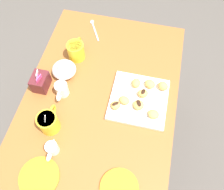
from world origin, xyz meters
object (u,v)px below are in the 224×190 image
at_px(pastry_plate_square, 139,100).
at_px(cream_pitcher_white, 62,89).
at_px(dining_table, 102,109).
at_px(beignet_6, 136,83).
at_px(beignet_2, 115,105).
at_px(coffee_mug_yellow_right, 76,50).
at_px(chocolate_sauce_pitcher, 52,148).
at_px(saucer_orange_left, 119,188).
at_px(ice_cream_bowl, 64,69).
at_px(coffee_mug_yellow_left, 49,122).
at_px(sugar_caddy, 40,82).
at_px(beignet_7, 163,86).
at_px(saucer_orange_right, 39,177).
at_px(beignet_1, 143,93).
at_px(beignet_3, 150,84).
at_px(beignet_5, 153,114).
at_px(beignet_0, 138,105).
at_px(beignet_4, 124,100).

xyz_separation_m(pastry_plate_square, cream_pitcher_white, (-0.04, 0.36, 0.03)).
relative_size(dining_table, beignet_6, 20.99).
relative_size(cream_pitcher_white, beignet_2, 2.32).
xyz_separation_m(coffee_mug_yellow_right, chocolate_sauce_pitcher, (-0.51, -0.05, -0.02)).
bearing_deg(saucer_orange_left, ice_cream_bowl, 38.64).
height_order(chocolate_sauce_pitcher, saucer_orange_left, chocolate_sauce_pitcher).
height_order(ice_cream_bowl, chocolate_sauce_pitcher, ice_cream_bowl).
distance_m(coffee_mug_yellow_left, coffee_mug_yellow_right, 0.40).
relative_size(coffee_mug_yellow_left, sugar_caddy, 1.39).
xyz_separation_m(beignet_2, beignet_7, (0.15, -0.20, 0.00)).
height_order(chocolate_sauce_pitcher, saucer_orange_right, chocolate_sauce_pitcher).
relative_size(coffee_mug_yellow_left, chocolate_sauce_pitcher, 1.61).
bearing_deg(beignet_1, beignet_3, -22.74).
relative_size(beignet_5, beignet_7, 1.05).
bearing_deg(ice_cream_bowl, cream_pitcher_white, -166.79).
distance_m(cream_pitcher_white, beignet_1, 0.38).
xyz_separation_m(beignet_3, beignet_7, (0.00, -0.06, 0.00)).
height_order(coffee_mug_yellow_right, beignet_5, coffee_mug_yellow_right).
bearing_deg(chocolate_sauce_pitcher, beignet_0, -48.84).
xyz_separation_m(cream_pitcher_white, beignet_7, (0.13, -0.46, -0.00)).
xyz_separation_m(saucer_orange_left, beignet_2, (0.34, 0.09, 0.03)).
height_order(ice_cream_bowl, beignet_4, ice_cream_bowl).
distance_m(pastry_plate_square, beignet_4, 0.07).
bearing_deg(coffee_mug_yellow_left, beignet_0, -64.28).
relative_size(pastry_plate_square, sugar_caddy, 2.51).
height_order(cream_pitcher_white, beignet_7, cream_pitcher_white).
distance_m(pastry_plate_square, sugar_caddy, 0.48).
height_order(sugar_caddy, ice_cream_bowl, sugar_caddy).
bearing_deg(sugar_caddy, pastry_plate_square, -86.83).
height_order(pastry_plate_square, beignet_2, beignet_2).
distance_m(sugar_caddy, beignet_1, 0.49).
xyz_separation_m(ice_cream_bowl, saucer_orange_right, (-0.51, -0.06, -0.03)).
xyz_separation_m(chocolate_sauce_pitcher, beignet_4, (0.29, -0.25, -0.00)).
bearing_deg(saucer_orange_right, beignet_1, -37.05).
distance_m(pastry_plate_square, beignet_7, 0.13).
bearing_deg(beignet_1, beignet_0, 170.90).
height_order(coffee_mug_yellow_right, ice_cream_bowl, coffee_mug_yellow_right).
bearing_deg(beignet_1, beignet_7, -55.40).
bearing_deg(sugar_caddy, saucer_orange_right, -160.87).
distance_m(coffee_mug_yellow_right, cream_pitcher_white, 0.23).
xyz_separation_m(saucer_orange_right, beignet_2, (0.37, -0.23, 0.03)).
bearing_deg(ice_cream_bowl, beignet_0, -105.93).
relative_size(sugar_caddy, saucer_orange_left, 0.68).
xyz_separation_m(dining_table, coffee_mug_yellow_left, (-0.20, 0.18, 0.19)).
xyz_separation_m(dining_table, ice_cream_bowl, (0.09, 0.21, 0.18)).
height_order(cream_pitcher_white, sugar_caddy, sugar_caddy).
relative_size(saucer_orange_left, beignet_3, 2.98).
bearing_deg(beignet_7, beignet_0, 141.94).
xyz_separation_m(sugar_caddy, saucer_orange_right, (-0.41, -0.14, -0.04)).
bearing_deg(saucer_orange_left, beignet_6, 2.22).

